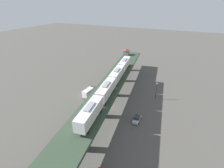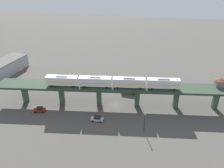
# 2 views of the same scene
# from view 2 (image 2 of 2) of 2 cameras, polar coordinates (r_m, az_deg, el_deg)

# --- Properties ---
(ground_plane) EXTENTS (400.00, 400.00, 0.00)m
(ground_plane) POSITION_cam_2_polar(r_m,az_deg,el_deg) (87.80, 0.90, -5.40)
(ground_plane) COLOR #4C4944
(elevated_viaduct) EXTENTS (22.91, 92.17, 8.44)m
(elevated_viaduct) POSITION_cam_2_polar(r_m,az_deg,el_deg) (84.14, 1.06, -1.25)
(elevated_viaduct) COLOR #2C3D2C
(elevated_viaduct) RESTS_ON ground
(subway_train) EXTENTS (10.68, 49.61, 4.45)m
(subway_train) POSITION_cam_2_polar(r_m,az_deg,el_deg) (81.24, 0.00, 0.65)
(subway_train) COLOR silver
(subway_train) RESTS_ON elevated_viaduct
(signal_hut) EXTENTS (3.69, 3.69, 3.40)m
(signal_hut) POSITION_cam_2_polar(r_m,az_deg,el_deg) (92.19, 26.27, 0.51)
(signal_hut) COLOR slate
(signal_hut) RESTS_ON elevated_viaduct
(street_car_red) EXTENTS (3.06, 4.74, 1.89)m
(street_car_red) POSITION_cam_2_polar(r_m,az_deg,el_deg) (87.53, -18.39, -6.35)
(street_car_red) COLOR #AD1E1E
(street_car_red) RESTS_ON ground
(street_car_silver) EXTENTS (2.07, 4.46, 1.89)m
(street_car_silver) POSITION_cam_2_polar(r_m,az_deg,el_deg) (78.54, -3.89, -9.02)
(street_car_silver) COLOR #B7BABF
(street_car_silver) RESTS_ON ground
(delivery_truck) EXTENTS (2.69, 7.31, 3.20)m
(delivery_truck) POSITION_cam_2_polar(r_m,az_deg,el_deg) (95.63, 4.41, -1.34)
(delivery_truck) COLOR #333338
(delivery_truck) RESTS_ON ground
(street_lamp) EXTENTS (0.44, 0.44, 6.94)m
(street_lamp) POSITION_cam_2_polar(r_m,az_deg,el_deg) (72.60, 8.54, -9.61)
(street_lamp) COLOR black
(street_lamp) RESTS_ON ground
(warehouse_building) EXTENTS (29.19, 12.11, 6.80)m
(warehouse_building) POSITION_cam_2_polar(r_m,az_deg,el_deg) (125.44, -26.57, 3.70)
(warehouse_building) COLOR #99999E
(warehouse_building) RESTS_ON ground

